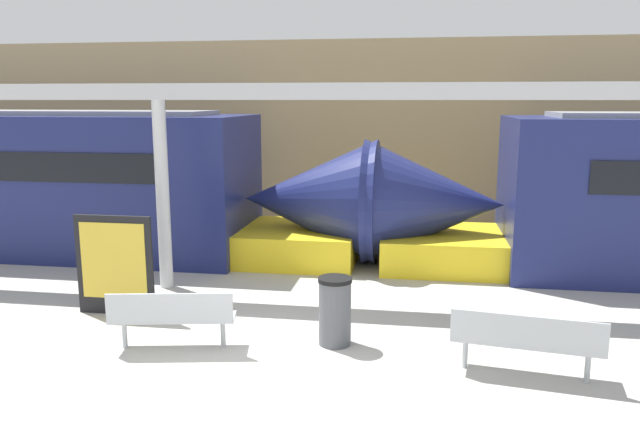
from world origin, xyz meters
name	(u,v)px	position (x,y,z in m)	size (l,w,h in m)	color
ground_plane	(246,373)	(0.00, 0.00, 0.00)	(60.00, 60.00, 0.00)	#B2AFA8
station_wall	(342,135)	(0.00, 9.64, 2.50)	(56.00, 0.20, 5.00)	tan
bench_near	(172,315)	(-1.22, 0.56, 0.51)	(1.78, 0.75, 0.86)	#ADB2B7
bench_far	(526,339)	(3.50, 0.42, 0.52)	(1.89, 0.70, 0.86)	#ADB2B7
trash_bin	(335,311)	(0.99, 1.13, 0.50)	(0.48, 0.48, 0.99)	#4C4F54
poster_board	(114,265)	(-2.69, 1.82, 0.83)	(1.30, 0.07, 1.64)	black
support_column_near	(163,196)	(-2.49, 3.39, 1.72)	(0.24, 0.24, 3.44)	silver
canopy_beam	(158,92)	(-2.49, 3.39, 3.58)	(28.00, 0.60, 0.28)	#B7B7BC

